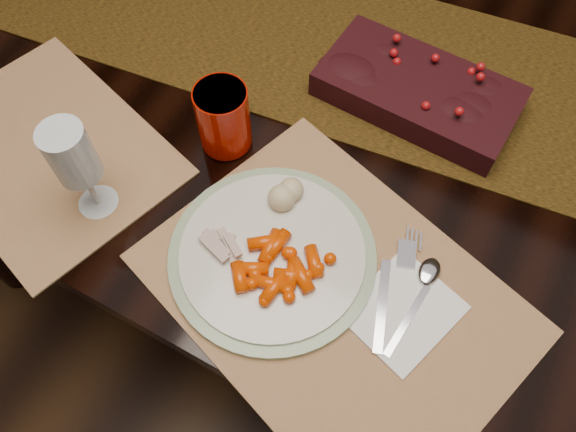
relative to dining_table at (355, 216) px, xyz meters
The scene contains 15 objects.
floor 0.38m from the dining_table, ahead, with size 5.00×5.00×0.00m, color black.
dining_table is the anchor object (origin of this frame).
table_runner 0.39m from the dining_table, 118.15° to the left, with size 1.85×0.38×0.00m, color #592F09.
centerpiece 0.41m from the dining_table, 38.56° to the left, with size 0.32×0.16×0.06m, color black, non-canonical shape.
placemat_main 0.51m from the dining_table, 76.48° to the right, with size 0.50×0.37×0.00m, color brown.
placemat_second 0.66m from the dining_table, 142.23° to the right, with size 0.41×0.30×0.00m, color brown.
dinner_plate 0.51m from the dining_table, 93.58° to the right, with size 0.30×0.30×0.02m, color beige.
baby_carrots 0.54m from the dining_table, 91.25° to the right, with size 0.11×0.09×0.02m, color #D33900, non-canonical shape.
mashed_potatoes 0.48m from the dining_table, 99.52° to the right, with size 0.07×0.06×0.04m, color #F4ECB4, non-canonical shape.
turkey_shreds 0.54m from the dining_table, 103.16° to the right, with size 0.06×0.05×0.01m, color #CCAA9D, non-canonical shape.
napkin 0.52m from the dining_table, 61.04° to the right, with size 0.12×0.14×0.00m, color white.
fork 0.51m from the dining_table, 64.07° to the right, with size 0.03×0.17×0.00m, color silver, non-canonical shape.
spoon 0.52m from the dining_table, 58.46° to the right, with size 0.03×0.15×0.00m, color silver, non-canonical shape.
red_cup 0.51m from the dining_table, 135.66° to the right, with size 0.08×0.08×0.11m, color #950C00.
wine_glass 0.66m from the dining_table, 128.55° to the right, with size 0.06×0.06×0.17m, color silver, non-canonical shape.
Camera 1 is at (0.16, -0.62, 1.48)m, focal length 35.00 mm.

